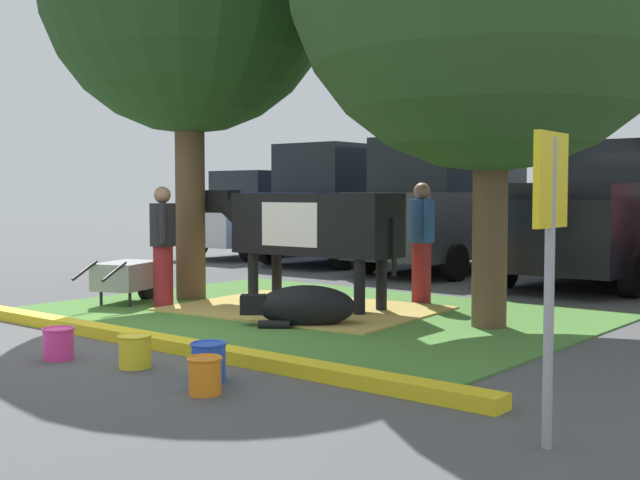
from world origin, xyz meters
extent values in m
plane|color=#4C4C4F|center=(0.00, 0.00, 0.00)|extent=(80.00, 80.00, 0.00)
cube|color=#477A33|center=(0.35, 2.20, 0.01)|extent=(6.69, 4.97, 0.02)
cube|color=yellow|center=(0.35, -0.44, 0.06)|extent=(7.89, 0.24, 0.12)
cube|color=tan|center=(0.12, 2.34, 0.03)|extent=(3.41, 2.69, 0.04)
cylinder|color=brown|center=(-1.86, 2.16, 1.48)|extent=(0.42, 0.42, 2.96)
cylinder|color=brown|center=(2.56, 2.65, 1.22)|extent=(0.39, 0.39, 2.43)
cube|color=black|center=(0.12, 2.54, 1.11)|extent=(2.33, 0.79, 0.80)
cube|color=white|center=(-0.03, 2.54, 1.11)|extent=(0.93, 0.76, 0.56)
cylinder|color=black|center=(-1.21, 2.49, 1.21)|extent=(0.65, 0.35, 0.58)
cube|color=black|center=(-1.52, 2.47, 1.39)|extent=(0.45, 0.28, 0.32)
cube|color=white|center=(-1.72, 2.47, 1.35)|extent=(0.13, 0.20, 0.20)
cylinder|color=black|center=(-0.73, 2.26, 0.36)|extent=(0.14, 0.14, 0.71)
cylinder|color=black|center=(-0.75, 2.75, 0.36)|extent=(0.14, 0.14, 0.71)
cylinder|color=black|center=(1.00, 2.33, 0.36)|extent=(0.14, 0.14, 0.71)
cylinder|color=black|center=(0.98, 2.82, 0.36)|extent=(0.14, 0.14, 0.71)
cylinder|color=black|center=(1.32, 2.59, 0.86)|extent=(0.06, 0.06, 0.70)
ellipsoid|color=black|center=(0.96, 1.39, 0.24)|extent=(1.16, 1.05, 0.48)
cube|color=black|center=(0.48, 1.02, 0.26)|extent=(0.34, 0.33, 0.22)
cube|color=silver|center=(0.39, 0.94, 0.26)|extent=(0.11, 0.12, 0.16)
cylinder|color=black|center=(0.79, 1.03, 0.06)|extent=(0.34, 0.29, 0.10)
cylinder|color=maroon|center=(0.95, 3.80, 0.42)|extent=(0.26, 0.26, 0.84)
cylinder|color=#23478C|center=(0.95, 3.80, 1.13)|extent=(0.34, 0.34, 0.58)
sphere|color=#8C664C|center=(0.95, 3.80, 1.54)|extent=(0.23, 0.23, 0.23)
cylinder|color=#23478C|center=(1.12, 3.66, 1.16)|extent=(0.09, 0.09, 0.55)
cylinder|color=#23478C|center=(0.78, 3.94, 1.16)|extent=(0.09, 0.09, 0.55)
cylinder|color=maroon|center=(-1.52, 1.38, 0.41)|extent=(0.26, 0.26, 0.82)
cylinder|color=black|center=(-1.52, 1.38, 1.10)|extent=(0.34, 0.34, 0.56)
sphere|color=#8C664C|center=(-1.52, 1.38, 1.49)|extent=(0.22, 0.22, 0.22)
cylinder|color=black|center=(-1.69, 1.52, 1.13)|extent=(0.09, 0.09, 0.53)
cylinder|color=black|center=(-1.35, 1.24, 1.13)|extent=(0.09, 0.09, 0.53)
cube|color=gray|center=(-2.12, 1.26, 0.40)|extent=(0.88, 1.05, 0.36)
cylinder|color=black|center=(-2.29, 1.73, 0.18)|extent=(0.22, 0.37, 0.36)
cylinder|color=black|center=(-2.22, 0.90, 0.12)|extent=(0.04, 0.04, 0.24)
cylinder|color=black|center=(-1.80, 1.05, 0.12)|extent=(0.04, 0.04, 0.24)
cylinder|color=black|center=(-2.09, 0.57, 0.52)|extent=(0.22, 0.51, 0.23)
cylinder|color=black|center=(-1.68, 0.73, 0.52)|extent=(0.22, 0.51, 0.23)
cylinder|color=#99999E|center=(4.84, -0.96, 0.92)|extent=(0.06, 0.06, 1.84)
cube|color=yellow|center=(4.84, -0.96, 1.59)|extent=(0.06, 0.44, 0.56)
cylinder|color=#EA3893|center=(0.34, -1.37, 0.14)|extent=(0.27, 0.27, 0.28)
torus|color=#EA3893|center=(0.34, -1.37, 0.28)|extent=(0.30, 0.30, 0.02)
cylinder|color=yellow|center=(1.15, -1.14, 0.14)|extent=(0.28, 0.28, 0.28)
torus|color=yellow|center=(1.15, -1.14, 0.28)|extent=(0.30, 0.30, 0.02)
cylinder|color=blue|center=(2.01, -1.07, 0.15)|extent=(0.27, 0.27, 0.30)
torus|color=blue|center=(2.01, -1.07, 0.30)|extent=(0.30, 0.30, 0.02)
cylinder|color=orange|center=(2.32, -1.39, 0.14)|extent=(0.25, 0.25, 0.28)
torus|color=orange|center=(2.32, -1.39, 0.28)|extent=(0.27, 0.27, 0.02)
cube|color=silver|center=(-6.49, 8.60, 0.77)|extent=(1.85, 4.42, 0.90)
cube|color=black|center=(-6.49, 8.60, 1.62)|extent=(1.61, 2.22, 0.80)
cylinder|color=black|center=(-7.40, 10.02, 0.32)|extent=(0.23, 0.64, 0.64)
cylinder|color=black|center=(-5.60, 10.05, 0.32)|extent=(0.23, 0.64, 0.64)
cylinder|color=black|center=(-7.37, 7.16, 0.32)|extent=(0.23, 0.64, 0.64)
cylinder|color=black|center=(-5.57, 7.19, 0.32)|extent=(0.23, 0.64, 0.64)
cube|color=navy|center=(-3.83, 8.45, 0.92)|extent=(1.95, 4.62, 1.20)
cube|color=black|center=(-3.83, 8.45, 2.02)|extent=(1.71, 3.22, 1.00)
cylinder|color=black|center=(-4.80, 9.94, 0.32)|extent=(0.23, 0.64, 0.64)
cylinder|color=black|center=(-2.90, 9.96, 0.32)|extent=(0.23, 0.64, 0.64)
cylinder|color=black|center=(-4.76, 6.95, 0.32)|extent=(0.23, 0.64, 0.64)
cylinder|color=black|center=(-2.86, 6.97, 0.32)|extent=(0.23, 0.64, 0.64)
cube|color=#3D3D42|center=(-1.13, 8.11, 0.92)|extent=(1.95, 4.62, 1.20)
cube|color=black|center=(-1.13, 8.11, 2.02)|extent=(1.71, 3.22, 1.00)
cylinder|color=black|center=(-2.10, 9.59, 0.32)|extent=(0.23, 0.64, 0.64)
cylinder|color=black|center=(-0.20, 9.61, 0.32)|extent=(0.23, 0.64, 0.64)
cylinder|color=black|center=(-2.06, 6.60, 0.32)|extent=(0.23, 0.64, 0.64)
cylinder|color=black|center=(-0.16, 6.62, 0.32)|extent=(0.23, 0.64, 0.64)
cube|color=black|center=(1.90, 8.09, 0.87)|extent=(2.06, 5.42, 1.10)
cube|color=black|center=(1.89, 9.03, 1.92)|extent=(1.86, 1.82, 1.00)
cube|color=black|center=(1.91, 6.87, 1.54)|extent=(1.93, 2.72, 0.24)
cylinder|color=black|center=(0.88, 9.83, 0.32)|extent=(0.23, 0.64, 0.64)
cylinder|color=black|center=(0.92, 6.32, 0.32)|extent=(0.23, 0.64, 0.64)
cylinder|color=black|center=(2.92, 6.34, 0.32)|extent=(0.23, 0.64, 0.64)
camera|label=1|loc=(6.79, -5.46, 1.52)|focal=45.25mm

